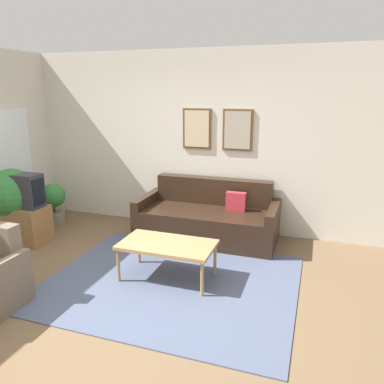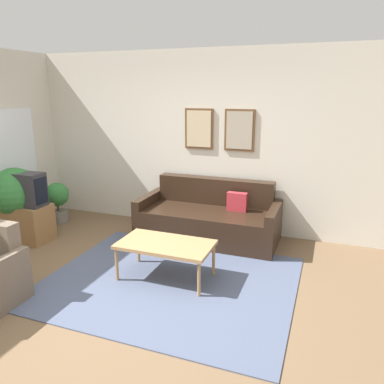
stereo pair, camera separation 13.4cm
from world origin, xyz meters
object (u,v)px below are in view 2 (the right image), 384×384
Objects in this scene: couch at (209,219)px; tv at (23,189)px; coffee_table at (166,246)px; potted_plant_tall at (15,193)px.

couch is 3.14× the size of tv.
potted_plant_tall is (-2.51, 0.36, 0.29)m from coffee_table.
couch is 2.80m from potted_plant_tall.
tv is at bearing 171.43° from coffee_table.
potted_plant_tall reaches higher than couch.
couch reaches higher than coffee_table.
tv is (-2.44, -0.99, 0.47)m from couch.
tv reaches higher than coffee_table.
coffee_table is (-0.09, -1.34, 0.11)m from couch.
tv is 0.60× the size of potted_plant_tall.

